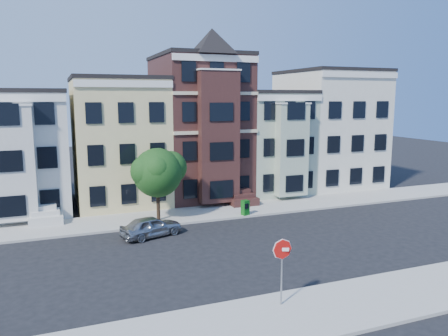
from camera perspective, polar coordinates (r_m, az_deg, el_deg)
name	(u,v)px	position (r m, az deg, el deg)	size (l,w,h in m)	color
ground	(275,245)	(26.57, 6.70, -9.94)	(120.00, 120.00, 0.00)	black
far_sidewalk	(226,211)	(33.50, 0.26, -5.68)	(60.00, 4.00, 0.15)	#9E9B93
near_sidewalk	(363,301)	(20.36, 17.73, -16.27)	(60.00, 4.00, 0.15)	#9E9B93
house_white	(12,153)	(36.99, -25.96, 1.78)	(8.00, 9.00, 9.00)	silver
house_yellow	(118,142)	(37.13, -13.62, 3.26)	(7.00, 9.00, 10.00)	#DCCA88
house_brown	(199,128)	(38.59, -3.29, 5.21)	(7.00, 9.00, 12.00)	#391D19
house_green	(265,142)	(41.19, 5.38, 3.34)	(6.00, 9.00, 9.00)	#9EAF96
house_cream	(328,130)	(44.67, 13.48, 4.87)	(8.00, 9.00, 11.00)	silver
street_tree	(158,176)	(30.59, -8.68, -1.04)	(5.41, 5.41, 6.29)	#23511C
parked_car	(151,226)	(28.05, -9.49, -7.53)	(1.58, 3.92, 1.33)	#999B9F
newspaper_box	(245,208)	(32.15, 2.79, -5.19)	(0.49, 0.44, 1.09)	#0F6017
stop_sign	(282,268)	(18.57, 7.55, -12.79)	(0.88, 0.12, 3.21)	red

